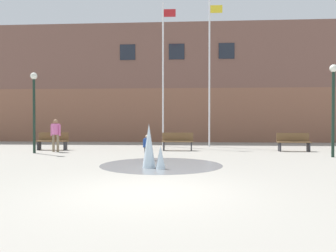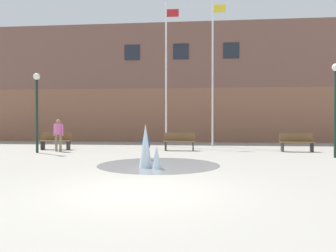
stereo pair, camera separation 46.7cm
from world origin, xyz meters
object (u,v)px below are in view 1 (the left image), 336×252
(adult_near_bench, at_px, (56,133))
(lamp_post_right_lane, at_px, (333,97))
(park_bench_far_right, at_px, (294,142))
(flagpole_left, at_px, (163,70))
(flagpole_right, at_px, (210,68))
(park_bench_near_trashcan, at_px, (178,141))
(park_bench_far_left, at_px, (53,141))
(child_with_pink_shirt, at_px, (147,145))
(lamp_post_left_lane, at_px, (34,100))

(adult_near_bench, height_order, lamp_post_right_lane, lamp_post_right_lane)
(park_bench_far_right, height_order, lamp_post_right_lane, lamp_post_right_lane)
(flagpole_left, bearing_deg, flagpole_right, -0.00)
(park_bench_near_trashcan, height_order, flagpole_right, flagpole_right)
(park_bench_far_left, distance_m, park_bench_near_trashcan, 6.52)
(adult_near_bench, xyz_separation_m, lamp_post_right_lane, (12.55, -1.58, 1.60))
(flagpole_right, bearing_deg, park_bench_near_trashcan, -124.09)
(adult_near_bench, distance_m, flagpole_left, 7.21)
(flagpole_right, bearing_deg, park_bench_far_right, -34.70)
(park_bench_far_left, xyz_separation_m, adult_near_bench, (0.57, -0.98, 0.45))
(adult_near_bench, bearing_deg, park_bench_far_left, 71.08)
(adult_near_bench, distance_m, flagpole_right, 9.36)
(park_bench_far_right, distance_m, flagpole_right, 6.35)
(adult_near_bench, height_order, flagpole_right, flagpole_right)
(park_bench_near_trashcan, xyz_separation_m, park_bench_far_right, (5.78, -0.08, 0.00))
(park_bench_near_trashcan, distance_m, adult_near_bench, 6.07)
(park_bench_near_trashcan, relative_size, child_with_pink_shirt, 1.62)
(park_bench_far_right, xyz_separation_m, lamp_post_left_lane, (-12.46, -1.72, 2.00))
(lamp_post_left_lane, bearing_deg, flagpole_left, 37.91)
(adult_near_bench, relative_size, lamp_post_right_lane, 0.41)
(park_bench_far_right, bearing_deg, flagpole_right, 145.30)
(park_bench_near_trashcan, distance_m, flagpole_left, 4.92)
(park_bench_far_left, bearing_deg, park_bench_far_right, -0.01)
(park_bench_far_left, xyz_separation_m, park_bench_near_trashcan, (6.52, 0.08, 0.00))
(park_bench_far_left, xyz_separation_m, child_with_pink_shirt, (5.47, -4.06, 0.10))
(child_with_pink_shirt, height_order, flagpole_right, flagpole_right)
(park_bench_near_trashcan, distance_m, flagpole_right, 5.23)
(child_with_pink_shirt, bearing_deg, flagpole_left, 73.19)
(park_bench_near_trashcan, xyz_separation_m, adult_near_bench, (-5.95, -1.07, 0.45))
(park_bench_far_left, distance_m, flagpole_right, 9.69)
(park_bench_far_left, relative_size, lamp_post_left_lane, 0.42)
(park_bench_far_left, height_order, lamp_post_right_lane, lamp_post_right_lane)
(lamp_post_left_lane, distance_m, lamp_post_right_lane, 13.29)
(adult_near_bench, bearing_deg, park_bench_near_trashcan, -38.70)
(park_bench_near_trashcan, height_order, lamp_post_right_lane, lamp_post_right_lane)
(park_bench_far_left, relative_size, flagpole_left, 0.19)
(adult_near_bench, height_order, lamp_post_left_lane, lamp_post_left_lane)
(park_bench_near_trashcan, bearing_deg, adult_near_bench, -169.85)
(flagpole_left, distance_m, lamp_post_left_lane, 7.56)
(lamp_post_right_lane, bearing_deg, child_with_pink_shirt, -168.95)
(adult_near_bench, distance_m, lamp_post_right_lane, 12.75)
(child_with_pink_shirt, height_order, adult_near_bench, adult_near_bench)
(adult_near_bench, relative_size, flagpole_left, 0.19)
(lamp_post_right_lane, bearing_deg, adult_near_bench, 172.82)
(park_bench_near_trashcan, bearing_deg, lamp_post_left_lane, -164.87)
(child_with_pink_shirt, relative_size, flagpole_right, 0.11)
(flagpole_right, bearing_deg, adult_near_bench, -154.30)
(flagpole_right, bearing_deg, lamp_post_right_lane, -48.01)
(park_bench_near_trashcan, bearing_deg, park_bench_far_right, -0.84)
(park_bench_near_trashcan, distance_m, child_with_pink_shirt, 4.27)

